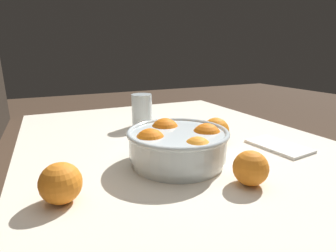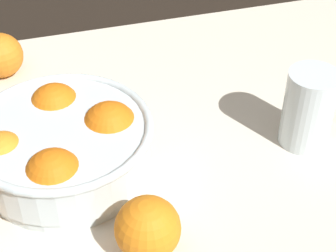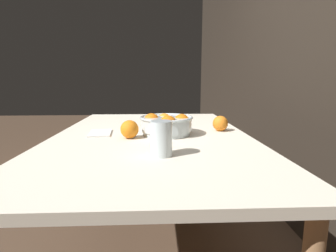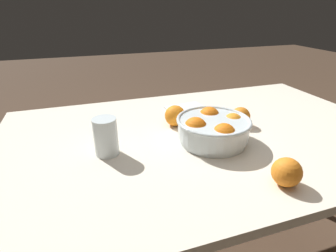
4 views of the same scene
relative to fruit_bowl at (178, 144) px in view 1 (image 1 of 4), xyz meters
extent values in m
cube|color=beige|center=(0.00, -0.07, -0.07)|extent=(1.49, 0.92, 0.03)
cylinder|color=#936B47|center=(0.69, -0.47, -0.42)|extent=(0.05, 0.05, 0.68)
cylinder|color=#936B47|center=(0.69, 0.33, -0.42)|extent=(0.05, 0.05, 0.68)
cylinder|color=silver|center=(0.00, 0.00, -0.04)|extent=(0.23, 0.23, 0.02)
cylinder|color=silver|center=(0.00, 0.00, 0.00)|extent=(0.24, 0.24, 0.06)
torus|color=silver|center=(0.00, 0.00, 0.03)|extent=(0.25, 0.25, 0.01)
sphere|color=orange|center=(0.07, 0.00, 0.01)|extent=(0.08, 0.08, 0.08)
sphere|color=orange|center=(0.01, 0.07, 0.01)|extent=(0.08, 0.08, 0.08)
sphere|color=orange|center=(-0.08, -0.01, 0.01)|extent=(0.07, 0.07, 0.07)
sphere|color=orange|center=(-0.02, -0.07, 0.01)|extent=(0.08, 0.08, 0.08)
cylinder|color=#F4A314|center=(0.36, -0.03, -0.01)|extent=(0.07, 0.07, 0.09)
cylinder|color=silver|center=(0.36, -0.03, 0.01)|extent=(0.08, 0.08, 0.12)
sphere|color=orange|center=(-0.07, 0.28, -0.01)|extent=(0.08, 0.08, 0.08)
sphere|color=orange|center=(-0.16, -0.09, -0.01)|extent=(0.07, 0.07, 0.07)
sphere|color=orange|center=(0.08, -0.17, -0.01)|extent=(0.08, 0.08, 0.08)
cube|color=white|center=(-0.02, -0.32, -0.05)|extent=(0.18, 0.12, 0.01)
camera|label=1|loc=(-0.55, 0.28, 0.22)|focal=28.00mm
camera|label=2|loc=(-0.02, -0.60, 0.52)|focal=60.00mm
camera|label=3|loc=(1.24, -0.05, 0.21)|focal=28.00mm
camera|label=4|loc=(0.41, 0.72, 0.39)|focal=28.00mm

